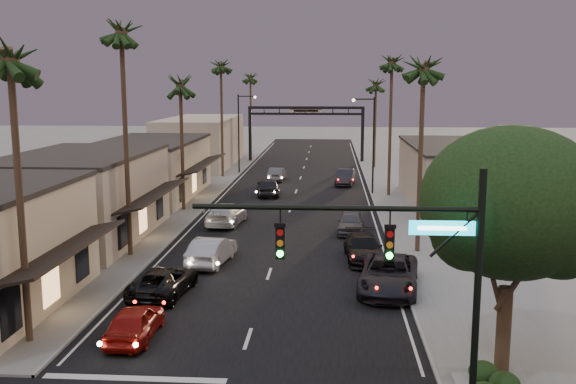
# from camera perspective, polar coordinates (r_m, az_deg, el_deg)

# --- Properties ---
(ground) EXTENTS (200.00, 200.00, 0.00)m
(ground) POSITION_cam_1_polar(r_m,az_deg,el_deg) (55.42, 0.39, -0.99)
(ground) COLOR slate
(ground) RESTS_ON ground
(road) EXTENTS (14.00, 120.00, 0.02)m
(road) POSITION_cam_1_polar(r_m,az_deg,el_deg) (60.33, 0.67, -0.11)
(road) COLOR black
(road) RESTS_ON ground
(sidewalk_left) EXTENTS (5.00, 92.00, 0.12)m
(sidewalk_left) POSITION_cam_1_polar(r_m,az_deg,el_deg) (68.34, -6.98, 1.01)
(sidewalk_left) COLOR slate
(sidewalk_left) RESTS_ON ground
(sidewalk_right) EXTENTS (5.00, 92.00, 0.12)m
(sidewalk_right) POSITION_cam_1_polar(r_m,az_deg,el_deg) (67.43, 9.09, 0.84)
(sidewalk_right) COLOR slate
(sidewalk_right) RESTS_ON ground
(storefront_mid) EXTENTS (8.00, 14.00, 5.50)m
(storefront_mid) POSITION_cam_1_polar(r_m,az_deg,el_deg) (44.15, -17.84, -0.55)
(storefront_mid) COLOR tan
(storefront_mid) RESTS_ON ground
(storefront_far) EXTENTS (8.00, 16.00, 5.00)m
(storefront_far) POSITION_cam_1_polar(r_m,az_deg,el_deg) (59.17, -12.17, 1.92)
(storefront_far) COLOR beige
(storefront_far) RESTS_ON ground
(storefront_dist) EXTENTS (8.00, 20.00, 6.00)m
(storefront_dist) POSITION_cam_1_polar(r_m,az_deg,el_deg) (81.34, -7.75, 4.44)
(storefront_dist) COLOR tan
(storefront_dist) RESTS_ON ground
(building_right) EXTENTS (8.00, 18.00, 5.00)m
(building_right) POSITION_cam_1_polar(r_m,az_deg,el_deg) (55.96, 14.86, 1.39)
(building_right) COLOR tan
(building_right) RESTS_ON ground
(traffic_signal) EXTENTS (8.51, 0.22, 7.80)m
(traffic_signal) POSITION_cam_1_polar(r_m,az_deg,el_deg) (19.22, 11.02, -5.94)
(traffic_signal) COLOR black
(traffic_signal) RESTS_ON ground
(corner_tree) EXTENTS (6.20, 6.20, 8.80)m
(corner_tree) POSITION_cam_1_polar(r_m,az_deg,el_deg) (23.08, 19.40, -1.42)
(corner_tree) COLOR #38281C
(corner_tree) RESTS_ON ground
(arch) EXTENTS (15.20, 0.40, 7.27)m
(arch) POSITION_cam_1_polar(r_m,az_deg,el_deg) (84.57, 1.62, 6.44)
(arch) COLOR black
(arch) RESTS_ON ground
(streetlight_right) EXTENTS (2.13, 0.30, 9.00)m
(streetlight_right) POSITION_cam_1_polar(r_m,az_deg,el_deg) (59.69, 7.35, 4.86)
(streetlight_right) COLOR black
(streetlight_right) RESTS_ON ground
(streetlight_left) EXTENTS (2.13, 0.30, 9.00)m
(streetlight_left) POSITION_cam_1_polar(r_m,az_deg,el_deg) (73.25, -4.20, 5.77)
(streetlight_left) COLOR black
(streetlight_left) RESTS_ON ground
(palm_la) EXTENTS (3.20, 3.20, 13.20)m
(palm_la) POSITION_cam_1_polar(r_m,az_deg,el_deg) (26.24, -23.55, 11.59)
(palm_la) COLOR #38281C
(palm_la) RESTS_ON ground
(palm_lb) EXTENTS (3.20, 3.20, 15.20)m
(palm_lb) POSITION_cam_1_polar(r_m,az_deg,el_deg) (38.39, -14.63, 14.09)
(palm_lb) COLOR #38281C
(palm_lb) RESTS_ON ground
(palm_lc) EXTENTS (3.20, 3.20, 12.20)m
(palm_lc) POSITION_cam_1_polar(r_m,az_deg,el_deg) (51.75, -9.56, 9.79)
(palm_lc) COLOR #38281C
(palm_lc) RESTS_ON ground
(palm_ld) EXTENTS (3.20, 3.20, 14.20)m
(palm_ld) POSITION_cam_1_polar(r_m,az_deg,el_deg) (70.42, -5.99, 11.36)
(palm_ld) COLOR #38281C
(palm_ld) RESTS_ON ground
(palm_ra) EXTENTS (3.20, 3.20, 13.20)m
(palm_ra) POSITION_cam_1_polar(r_m,az_deg,el_deg) (38.77, 11.98, 11.27)
(palm_ra) COLOR #38281C
(palm_ra) RESTS_ON ground
(palm_rb) EXTENTS (3.20, 3.20, 14.20)m
(palm_rb) POSITION_cam_1_polar(r_m,az_deg,el_deg) (58.67, 9.23, 11.66)
(palm_rb) COLOR #38281C
(palm_rb) RESTS_ON ground
(palm_rc) EXTENTS (3.20, 3.20, 12.20)m
(palm_rc) POSITION_cam_1_polar(r_m,az_deg,el_deg) (78.56, 7.83, 9.72)
(palm_rc) COLOR #38281C
(palm_rc) RESTS_ON ground
(palm_far) EXTENTS (3.20, 3.20, 13.20)m
(palm_far) POSITION_cam_1_polar(r_m,az_deg,el_deg) (93.11, -3.37, 10.36)
(palm_far) COLOR #38281C
(palm_far) RESTS_ON ground
(oncoming_red) EXTENTS (1.69, 4.14, 1.41)m
(oncoming_red) POSITION_cam_1_polar(r_m,az_deg,el_deg) (27.04, -13.47, -11.18)
(oncoming_red) COLOR maroon
(oncoming_red) RESTS_ON ground
(oncoming_pickup) EXTENTS (2.83, 5.23, 1.39)m
(oncoming_pickup) POSITION_cam_1_polar(r_m,az_deg,el_deg) (32.10, -10.97, -7.75)
(oncoming_pickup) COLOR black
(oncoming_pickup) RESTS_ON ground
(oncoming_silver) EXTENTS (2.27, 4.96, 1.58)m
(oncoming_silver) POSITION_cam_1_polar(r_m,az_deg,el_deg) (36.95, -6.81, -5.19)
(oncoming_silver) COLOR #A1A1A6
(oncoming_silver) RESTS_ON ground
(oncoming_white) EXTENTS (2.78, 5.66, 1.58)m
(oncoming_white) POSITION_cam_1_polar(r_m,az_deg,el_deg) (47.06, -5.48, -1.95)
(oncoming_white) COLOR #AFAFAF
(oncoming_white) RESTS_ON ground
(oncoming_dgrey) EXTENTS (2.58, 5.13, 1.68)m
(oncoming_dgrey) POSITION_cam_1_polar(r_m,az_deg,el_deg) (59.01, -1.78, 0.48)
(oncoming_dgrey) COLOR black
(oncoming_dgrey) RESTS_ON ground
(oncoming_grey_far) EXTENTS (1.68, 4.33, 1.41)m
(oncoming_grey_far) POSITION_cam_1_polar(r_m,az_deg,el_deg) (68.11, -0.99, 1.60)
(oncoming_grey_far) COLOR #4B4A4F
(oncoming_grey_far) RESTS_ON ground
(curbside_near) EXTENTS (3.59, 6.38, 1.68)m
(curbside_near) POSITION_cam_1_polar(r_m,az_deg,el_deg) (32.43, 8.94, -7.25)
(curbside_near) COLOR black
(curbside_near) RESTS_ON ground
(curbside_black) EXTENTS (2.38, 5.20, 1.47)m
(curbside_black) POSITION_cam_1_polar(r_m,az_deg,el_deg) (37.67, 6.73, -4.98)
(curbside_black) COLOR black
(curbside_black) RESTS_ON ground
(curbside_grey) EXTENTS (2.08, 4.50, 1.49)m
(curbside_grey) POSITION_cam_1_polar(r_m,az_deg,el_deg) (44.47, 5.60, -2.69)
(curbside_grey) COLOR #434347
(curbside_grey) RESTS_ON ground
(curbside_far) EXTENTS (2.22, 4.97, 1.58)m
(curbside_far) POSITION_cam_1_polar(r_m,az_deg,el_deg) (65.48, 5.09, 1.32)
(curbside_far) COLOR black
(curbside_far) RESTS_ON ground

